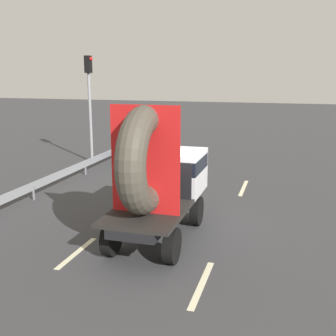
% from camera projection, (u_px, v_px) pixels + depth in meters
% --- Properties ---
extents(ground_plane, '(120.00, 120.00, 0.00)m').
position_uv_depth(ground_plane, '(178.00, 227.00, 13.21)').
color(ground_plane, '#38383A').
extents(flatbed_truck, '(2.02, 4.91, 4.04)m').
position_uv_depth(flatbed_truck, '(159.00, 174.00, 12.05)').
color(flatbed_truck, black).
rests_on(flatbed_truck, ground_plane).
extents(distant_sedan, '(1.86, 4.33, 1.41)m').
position_uv_depth(distant_sedan, '(153.00, 148.00, 23.02)').
color(distant_sedan, black).
rests_on(distant_sedan, ground_plane).
extents(traffic_light, '(0.42, 0.36, 5.75)m').
position_uv_depth(traffic_light, '(89.00, 94.00, 22.25)').
color(traffic_light, gray).
rests_on(traffic_light, ground_plane).
extents(guardrail, '(0.10, 17.16, 0.71)m').
position_uv_depth(guardrail, '(62.00, 174.00, 17.98)').
color(guardrail, gray).
rests_on(guardrail, ground_plane).
extents(lane_dash_left_near, '(0.16, 2.11, 0.01)m').
position_uv_depth(lane_dash_left_near, '(77.00, 253.00, 11.33)').
color(lane_dash_left_near, beige).
rests_on(lane_dash_left_near, ground_plane).
extents(lane_dash_left_far, '(0.16, 2.86, 0.01)m').
position_uv_depth(lane_dash_left_far, '(164.00, 181.00, 18.94)').
color(lane_dash_left_far, beige).
rests_on(lane_dash_left_far, ground_plane).
extents(lane_dash_right_near, '(0.16, 2.34, 0.01)m').
position_uv_depth(lane_dash_right_near, '(202.00, 284.00, 9.64)').
color(lane_dash_right_near, beige).
rests_on(lane_dash_right_near, ground_plane).
extents(lane_dash_right_far, '(0.16, 2.55, 0.01)m').
position_uv_depth(lane_dash_right_far, '(244.00, 188.00, 17.76)').
color(lane_dash_right_far, beige).
rests_on(lane_dash_right_far, ground_plane).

